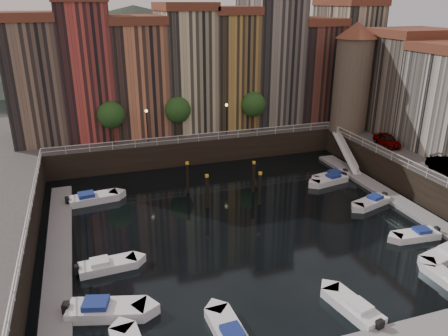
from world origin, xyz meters
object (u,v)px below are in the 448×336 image
object	(u,v)px
gangway	(346,151)
car_a	(387,141)
mooring_pilings	(227,184)
car_b	(446,167)
boat_left_0	(105,310)
corner_tower	(352,76)
boat_left_4	(92,198)
boat_left_2	(106,265)

from	to	relation	value
gangway	car_a	size ratio (longest dim) A/B	1.98
mooring_pilings	car_b	xyz separation A→B (m)	(20.44, -7.37, 2.06)
mooring_pilings	car_a	world-z (taller)	car_a
gangway	boat_left_0	world-z (taller)	gangway
boat_left_0	car_b	size ratio (longest dim) A/B	1.25
gangway	corner_tower	bearing A→B (deg)	57.20
boat_left_0	car_a	size ratio (longest dim) A/B	1.29
boat_left_4	car_a	world-z (taller)	car_a
mooring_pilings	gangway	bearing A→B (deg)	15.53
car_b	boat_left_4	bearing A→B (deg)	165.92
corner_tower	boat_left_0	size ratio (longest dim) A/B	2.55
corner_tower	boat_left_0	distance (m)	41.93
boat_left_0	car_b	xyz separation A→B (m)	(33.65, 7.10, 3.30)
corner_tower	boat_left_4	size ratio (longest dim) A/B	2.65
gangway	car_a	bearing A→B (deg)	-39.15
boat_left_2	boat_left_4	size ratio (longest dim) A/B	0.88
car_b	boat_left_2	bearing A→B (deg)	-172.97
boat_left_2	car_b	distance (m)	33.42
corner_tower	boat_left_4	xyz separation A→B (m)	(-33.20, -5.68, -9.80)
boat_left_2	mooring_pilings	bearing A→B (deg)	31.94
boat_left_2	car_b	size ratio (longest dim) A/B	1.06
corner_tower	mooring_pilings	size ratio (longest dim) A/B	1.96
corner_tower	boat_left_0	bearing A→B (deg)	-144.44
boat_left_2	car_b	xyz separation A→B (m)	(33.20, 1.81, 3.36)
boat_left_0	boat_left_2	bearing A→B (deg)	100.85
gangway	boat_left_2	distance (m)	32.94
boat_left_2	corner_tower	bearing A→B (deg)	25.59
boat_left_2	car_a	bearing A→B (deg)	14.58
corner_tower	mooring_pilings	bearing A→B (deg)	-155.16
mooring_pilings	boat_left_0	bearing A→B (deg)	-132.40
car_a	mooring_pilings	bearing A→B (deg)	-167.15
corner_tower	boat_left_4	distance (m)	35.08
boat_left_0	boat_left_4	xyz separation A→B (m)	(-0.04, 18.03, -0.01)
mooring_pilings	boat_left_0	size ratio (longest dim) A/B	1.30
car_a	car_b	size ratio (longest dim) A/B	0.97
gangway	boat_left_4	size ratio (longest dim) A/B	1.60
car_a	car_b	xyz separation A→B (m)	(-0.12, -9.26, -0.00)
gangway	car_a	distance (m)	4.86
gangway	boat_left_0	xyz separation A→B (m)	(-30.27, -19.21, -1.51)
boat_left_2	boat_left_4	bearing A→B (deg)	88.40
boat_left_4	car_b	bearing A→B (deg)	-24.92
mooring_pilings	boat_left_2	xyz separation A→B (m)	(-12.76, -9.18, -1.30)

